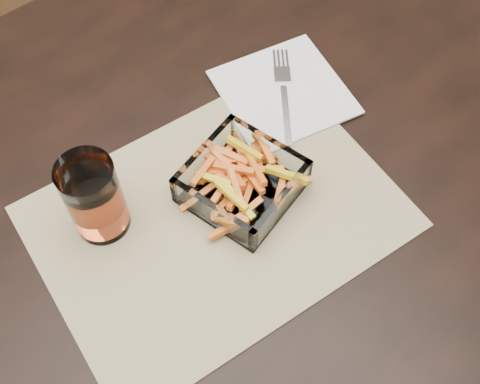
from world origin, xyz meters
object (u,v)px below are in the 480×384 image
Objects in this scene: glass_bowl at (242,183)px; dining_table at (230,191)px; tumbler at (95,200)px; fork at (284,91)px.

dining_table is at bearing 67.50° from glass_bowl.
glass_bowl is at bearing -24.75° from tumbler.
dining_table is 0.24m from tumbler.
dining_table is at bearing -6.93° from tumbler.
fork is at bearing 15.78° from dining_table.
glass_bowl is 0.18m from fork.
glass_bowl reaches higher than fork.
glass_bowl is at bearing -112.38° from fork.
fork is at bearing 30.62° from glass_bowl.
fork reaches higher than dining_table.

